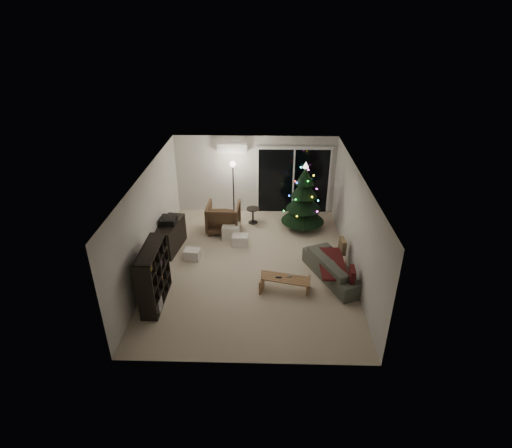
{
  "coord_description": "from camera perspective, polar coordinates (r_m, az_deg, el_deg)",
  "views": [
    {
      "loc": [
        0.34,
        -8.59,
        5.72
      ],
      "look_at": [
        0.1,
        0.3,
        1.05
      ],
      "focal_mm": 28.0,
      "sensor_mm": 36.0,
      "label": 1
    }
  ],
  "objects": [
    {
      "name": "cardboard_box_a",
      "position": [
        10.64,
        -9.09,
        -4.3
      ],
      "size": [
        0.43,
        0.35,
        0.28
      ],
      "primitive_type": "cube",
      "rotation": [
        0.0,
        0.0,
        -0.11
      ],
      "color": "silver",
      "rests_on": "floor"
    },
    {
      "name": "cushion_b",
      "position": [
        9.3,
        13.54,
        -7.18
      ],
      "size": [
        0.14,
        0.38,
        0.38
      ],
      "primitive_type": "cube",
      "rotation": [
        0.0,
        0.0,
        -0.07
      ],
      "color": "#471310",
      "rests_on": "sofa"
    },
    {
      "name": "cushion_a",
      "position": [
        10.37,
        12.24,
        -3.08
      ],
      "size": [
        0.15,
        0.38,
        0.38
      ],
      "primitive_type": "cube",
      "rotation": [
        0.0,
        0.0,
        0.09
      ],
      "color": "#736545",
      "rests_on": "sofa"
    },
    {
      "name": "sofa_throw",
      "position": [
        9.82,
        10.78,
        -5.53
      ],
      "size": [
        0.61,
        1.41,
        0.05
      ],
      "primitive_type": "cube",
      "color": "#471310",
      "rests_on": "sofa"
    },
    {
      "name": "christmas_tree",
      "position": [
        11.73,
        6.86,
        3.99
      ],
      "size": [
        1.66,
        1.66,
        2.08
      ],
      "primitive_type": "cone",
      "rotation": [
        0.0,
        0.0,
        0.36
      ],
      "color": "black",
      "rests_on": "floor"
    },
    {
      "name": "cardboard_box_b",
      "position": [
        11.13,
        -2.28,
        -2.33
      ],
      "size": [
        0.44,
        0.33,
        0.3
      ],
      "primitive_type": "cube",
      "rotation": [
        0.0,
        0.0,
        0.01
      ],
      "color": "silver",
      "rests_on": "floor"
    },
    {
      "name": "coffee_table",
      "position": [
        9.38,
        4.15,
        -8.57
      ],
      "size": [
        1.2,
        0.65,
        0.36
      ],
      "primitive_type": null,
      "rotation": [
        0.0,
        0.0,
        -0.23
      ],
      "color": "#9A653A",
      "rests_on": "floor"
    },
    {
      "name": "remote_b",
      "position": [
        9.31,
        4.8,
        -7.45
      ],
      "size": [
        0.14,
        0.08,
        0.02
      ],
      "primitive_type": "cube",
      "rotation": [
        0.0,
        0.0,
        0.35
      ],
      "color": "slate",
      "rests_on": "coffee_table"
    },
    {
      "name": "room",
      "position": [
        11.12,
        2.0,
        2.68
      ],
      "size": [
        6.5,
        7.51,
        2.6
      ],
      "color": "beige",
      "rests_on": "ground"
    },
    {
      "name": "side_table",
      "position": [
        12.27,
        -0.44,
        1.22
      ],
      "size": [
        0.47,
        0.47,
        0.49
      ],
      "primitive_type": "cylinder",
      "rotation": [
        0.0,
        0.0,
        0.23
      ],
      "color": "black",
      "rests_on": "floor"
    },
    {
      "name": "stereo",
      "position": [
        10.85,
        -12.43,
        0.52
      ],
      "size": [
        0.4,
        0.48,
        0.17
      ],
      "primitive_type": "cube",
      "color": "black",
      "rests_on": "media_cabinet"
    },
    {
      "name": "floor_lamp",
      "position": [
        12.22,
        -3.23,
        4.59
      ],
      "size": [
        0.3,
        0.3,
        1.85
      ],
      "primitive_type": "cylinder",
      "color": "black",
      "rests_on": "floor"
    },
    {
      "name": "remote_a",
      "position": [
        9.26,
        3.26,
        -7.62
      ],
      "size": [
        0.14,
        0.04,
        0.02
      ],
      "primitive_type": "cube",
      "color": "black",
      "rests_on": "coffee_table"
    },
    {
      "name": "armchair",
      "position": [
        11.78,
        -4.67,
        0.96
      ],
      "size": [
        0.97,
        0.99,
        0.87
      ],
      "primitive_type": "imported",
      "rotation": [
        0.0,
        0.0,
        3.1
      ],
      "color": "#3C271D",
      "rests_on": "floor"
    },
    {
      "name": "ottoman",
      "position": [
        11.47,
        -3.6,
        -1.06
      ],
      "size": [
        0.49,
        0.49,
        0.42
      ],
      "primitive_type": "cube",
      "rotation": [
        0.0,
        0.0,
        -0.06
      ],
      "color": "white",
      "rests_on": "floor"
    },
    {
      "name": "bookshelf",
      "position": [
        9.08,
        -15.43,
        -7.08
      ],
      "size": [
        0.52,
        1.41,
        1.38
      ],
      "primitive_type": null,
      "rotation": [
        0.0,
        0.0,
        0.13
      ],
      "color": "black",
      "rests_on": "floor"
    },
    {
      "name": "media_cabinet",
      "position": [
        11.08,
        -12.18,
        -1.69
      ],
      "size": [
        0.65,
        1.32,
        0.79
      ],
      "primitive_type": "cube",
      "rotation": [
        0.0,
        0.0,
        -0.14
      ],
      "color": "black",
      "rests_on": "floor"
    },
    {
      "name": "sofa",
      "position": [
        9.91,
        11.29,
        -6.15
      ],
      "size": [
        1.5,
        2.1,
        0.57
      ],
      "primitive_type": "imported",
      "rotation": [
        0.0,
        0.0,
        1.99
      ],
      "color": "#4A4E46",
      "rests_on": "floor"
    }
  ]
}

